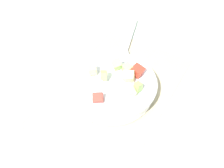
% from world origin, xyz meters
% --- Properties ---
extents(ground_plane, '(2.40, 2.40, 0.00)m').
position_xyz_m(ground_plane, '(0.00, 0.00, 0.00)').
color(ground_plane, silver).
extents(placemat, '(0.50, 0.33, 0.01)m').
position_xyz_m(placemat, '(0.00, 0.00, 0.00)').
color(placemat, tan).
rests_on(placemat, ground_plane).
extents(salad_bowl, '(0.27, 0.27, 0.09)m').
position_xyz_m(salad_bowl, '(0.01, -0.00, 0.04)').
color(salad_bowl, white).
rests_on(salad_bowl, placemat).
extents(serving_spoon, '(0.24, 0.10, 0.01)m').
position_xyz_m(serving_spoon, '(-0.20, -0.07, 0.01)').
color(serving_spoon, '#B7B7BC').
rests_on(serving_spoon, placemat).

